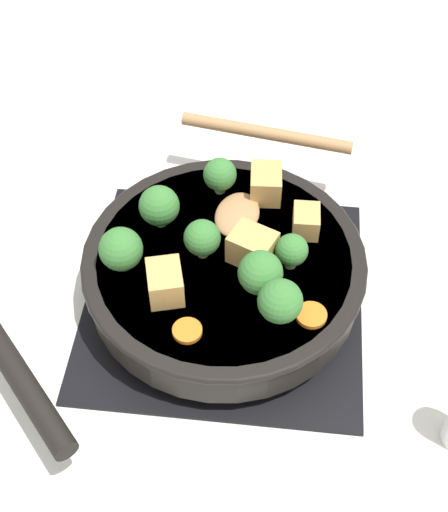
% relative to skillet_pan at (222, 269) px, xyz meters
% --- Properties ---
extents(ground_plane, '(2.40, 2.40, 0.00)m').
position_rel_skillet_pan_xyz_m(ground_plane, '(0.00, -0.00, -0.05)').
color(ground_plane, silver).
extents(front_burner_grate, '(0.31, 0.31, 0.03)m').
position_rel_skillet_pan_xyz_m(front_burner_grate, '(0.00, -0.00, -0.04)').
color(front_burner_grate, black).
rests_on(front_burner_grate, ground_plane).
extents(skillet_pan, '(0.39, 0.40, 0.05)m').
position_rel_skillet_pan_xyz_m(skillet_pan, '(0.00, 0.00, 0.00)').
color(skillet_pan, black).
rests_on(skillet_pan, front_burner_grate).
extents(wooden_spoon, '(0.20, 0.21, 0.02)m').
position_rel_skillet_pan_xyz_m(wooden_spoon, '(0.13, -0.02, 0.03)').
color(wooden_spoon, '#A87A4C').
rests_on(wooden_spoon, skillet_pan).
extents(tofu_cube_center_large, '(0.05, 0.04, 0.03)m').
position_rel_skillet_pan_xyz_m(tofu_cube_center_large, '(-0.05, 0.05, 0.04)').
color(tofu_cube_center_large, tan).
rests_on(tofu_cube_center_large, skillet_pan).
extents(tofu_cube_near_handle, '(0.05, 0.06, 0.04)m').
position_rel_skillet_pan_xyz_m(tofu_cube_near_handle, '(-0.00, -0.03, 0.04)').
color(tofu_cube_near_handle, tan).
rests_on(tofu_cube_near_handle, skillet_pan).
extents(tofu_cube_east_chunk, '(0.04, 0.04, 0.03)m').
position_rel_skillet_pan_xyz_m(tofu_cube_east_chunk, '(0.10, -0.04, 0.04)').
color(tofu_cube_east_chunk, tan).
rests_on(tofu_cube_east_chunk, skillet_pan).
extents(tofu_cube_west_chunk, '(0.04, 0.03, 0.03)m').
position_rel_skillet_pan_xyz_m(tofu_cube_west_chunk, '(0.05, -0.09, 0.03)').
color(tofu_cube_west_chunk, tan).
rests_on(tofu_cube_west_chunk, skillet_pan).
extents(broccoli_floret_near_spoon, '(0.05, 0.05, 0.05)m').
position_rel_skillet_pan_xyz_m(broccoli_floret_near_spoon, '(-0.04, -0.04, 0.05)').
color(broccoli_floret_near_spoon, '#709956').
rests_on(broccoli_floret_near_spoon, skillet_pan).
extents(broccoli_floret_center_top, '(0.03, 0.03, 0.04)m').
position_rel_skillet_pan_xyz_m(broccoli_floret_center_top, '(-0.00, -0.07, 0.04)').
color(broccoli_floret_center_top, '#709956').
rests_on(broccoli_floret_center_top, skillet_pan).
extents(broccoli_floret_east_rim, '(0.04, 0.04, 0.05)m').
position_rel_skillet_pan_xyz_m(broccoli_floret_east_rim, '(-0.07, -0.06, 0.05)').
color(broccoli_floret_east_rim, '#709956').
rests_on(broccoli_floret_east_rim, skillet_pan).
extents(broccoli_floret_west_rim, '(0.04, 0.04, 0.05)m').
position_rel_skillet_pan_xyz_m(broccoli_floret_west_rim, '(0.00, 0.02, 0.05)').
color(broccoli_floret_west_rim, '#709956').
rests_on(broccoli_floret_west_rim, skillet_pan).
extents(broccoli_floret_north_edge, '(0.04, 0.04, 0.04)m').
position_rel_skillet_pan_xyz_m(broccoli_floret_north_edge, '(0.10, 0.01, 0.05)').
color(broccoli_floret_north_edge, '#709956').
rests_on(broccoli_floret_north_edge, skillet_pan).
extents(broccoli_floret_south_cluster, '(0.05, 0.05, 0.05)m').
position_rel_skillet_pan_xyz_m(broccoli_floret_south_cluster, '(-0.02, 0.10, 0.05)').
color(broccoli_floret_south_cluster, '#709956').
rests_on(broccoli_floret_south_cluster, skillet_pan).
extents(broccoli_floret_mid_floret, '(0.04, 0.04, 0.05)m').
position_rel_skillet_pan_xyz_m(broccoli_floret_mid_floret, '(0.04, 0.07, 0.05)').
color(broccoli_floret_mid_floret, '#709956').
rests_on(broccoli_floret_mid_floret, skillet_pan).
extents(carrot_slice_orange_thin, '(0.03, 0.03, 0.01)m').
position_rel_skillet_pan_xyz_m(carrot_slice_orange_thin, '(-0.07, -0.10, 0.02)').
color(carrot_slice_orange_thin, orange).
rests_on(carrot_slice_orange_thin, skillet_pan).
extents(carrot_slice_near_center, '(0.03, 0.03, 0.01)m').
position_rel_skillet_pan_xyz_m(carrot_slice_near_center, '(-0.10, 0.02, 0.02)').
color(carrot_slice_near_center, orange).
rests_on(carrot_slice_near_center, skillet_pan).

